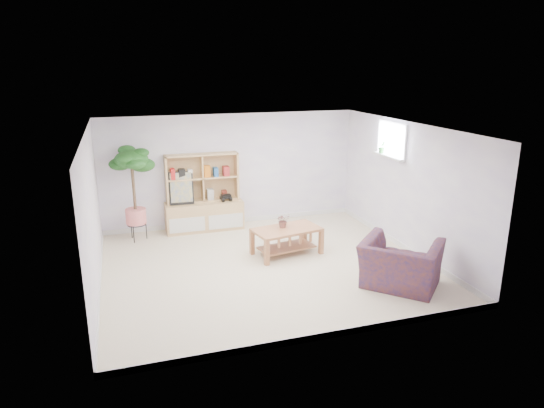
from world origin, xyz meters
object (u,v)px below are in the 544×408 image
object	(u,v)px
floor_tree	(134,194)
coffee_table	(287,241)
armchair	(401,261)
storage_unit	(204,193)

from	to	relation	value
floor_tree	coffee_table	bearing A→B (deg)	-31.80
coffee_table	armchair	size ratio (longest dim) A/B	1.04
floor_tree	armchair	xyz separation A→B (m)	(3.85, -3.44, -0.51)
coffee_table	floor_tree	world-z (taller)	floor_tree
coffee_table	armchair	distance (m)	2.22
storage_unit	armchair	world-z (taller)	storage_unit
storage_unit	floor_tree	xyz separation A→B (m)	(-1.40, -0.23, 0.14)
floor_tree	armchair	bearing A→B (deg)	-41.85
storage_unit	coffee_table	world-z (taller)	storage_unit
storage_unit	coffee_table	distance (m)	2.27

